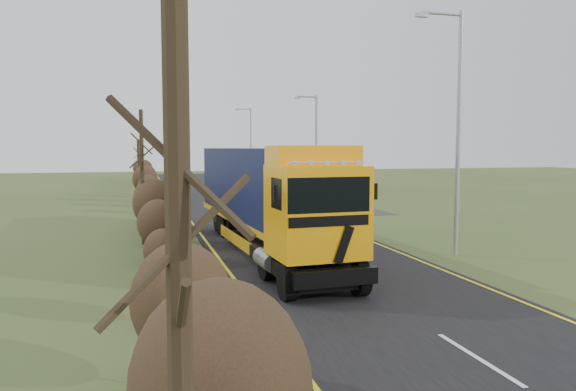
{
  "coord_description": "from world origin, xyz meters",
  "views": [
    {
      "loc": [
        -6.77,
        -21.88,
        4.41
      ],
      "look_at": [
        -0.29,
        1.96,
        2.25
      ],
      "focal_mm": 35.0,
      "sensor_mm": 36.0,
      "label": 1
    }
  ],
  "objects_px": {
    "car_blue_sedan": "(314,192)",
    "streetlight_near": "(456,122)",
    "car_red_hatchback": "(318,195)",
    "lorry": "(267,193)",
    "speed_sign": "(296,185)"
  },
  "relations": [
    {
      "from": "car_blue_sedan",
      "to": "streetlight_near",
      "type": "relative_size",
      "value": 0.47
    },
    {
      "from": "car_red_hatchback",
      "to": "streetlight_near",
      "type": "height_order",
      "value": "streetlight_near"
    },
    {
      "from": "lorry",
      "to": "speed_sign",
      "type": "relative_size",
      "value": 6.72
    },
    {
      "from": "car_red_hatchback",
      "to": "lorry",
      "type": "bearing_deg",
      "value": 62.58
    },
    {
      "from": "lorry",
      "to": "streetlight_near",
      "type": "xyz_separation_m",
      "value": [
        7.12,
        -2.49,
        2.85
      ]
    },
    {
      "from": "lorry",
      "to": "speed_sign",
      "type": "distance_m",
      "value": 16.81
    },
    {
      "from": "car_red_hatchback",
      "to": "streetlight_near",
      "type": "distance_m",
      "value": 21.44
    },
    {
      "from": "lorry",
      "to": "car_blue_sedan",
      "type": "relative_size",
      "value": 3.53
    },
    {
      "from": "car_red_hatchback",
      "to": "car_blue_sedan",
      "type": "height_order",
      "value": "car_blue_sedan"
    },
    {
      "from": "streetlight_near",
      "to": "car_blue_sedan",
      "type": "bearing_deg",
      "value": 85.84
    },
    {
      "from": "car_red_hatchback",
      "to": "car_blue_sedan",
      "type": "relative_size",
      "value": 0.91
    },
    {
      "from": "speed_sign",
      "to": "car_blue_sedan",
      "type": "bearing_deg",
      "value": 59.78
    },
    {
      "from": "car_blue_sedan",
      "to": "streetlight_near",
      "type": "height_order",
      "value": "streetlight_near"
    },
    {
      "from": "car_blue_sedan",
      "to": "speed_sign",
      "type": "height_order",
      "value": "speed_sign"
    },
    {
      "from": "lorry",
      "to": "streetlight_near",
      "type": "distance_m",
      "value": 8.06
    }
  ]
}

